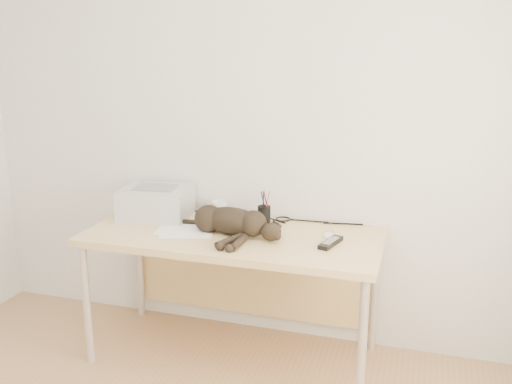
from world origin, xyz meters
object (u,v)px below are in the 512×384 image
(desk, at_px, (238,251))
(mouse, at_px, (329,233))
(mug, at_px, (219,208))
(pen_cup, at_px, (264,214))
(printer, at_px, (156,202))
(cat, at_px, (229,222))

(desk, relative_size, mouse, 14.14)
(mug, xyz_separation_m, pen_cup, (0.30, -0.06, 0.01))
(desk, distance_m, mouse, 0.53)
(printer, bearing_deg, mug, 20.10)
(printer, relative_size, mug, 4.44)
(pen_cup, distance_m, mouse, 0.41)
(mug, bearing_deg, pen_cup, -11.08)
(desk, bearing_deg, printer, 172.85)
(printer, distance_m, mouse, 1.04)
(desk, height_order, mouse, mouse)
(cat, xyz_separation_m, mug, (-0.17, 0.30, -0.02))
(desk, xyz_separation_m, cat, (-0.02, -0.11, 0.20))
(printer, relative_size, cat, 0.63)
(printer, height_order, mouse, printer)
(mug, height_order, mouse, mug)
(cat, height_order, mouse, cat)
(printer, bearing_deg, mouse, -2.85)
(printer, height_order, pen_cup, pen_cup)
(desk, xyz_separation_m, mug, (-0.19, 0.19, 0.18))
(pen_cup, bearing_deg, cat, -117.85)
(pen_cup, bearing_deg, mug, 168.92)
(mouse, bearing_deg, cat, 175.92)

